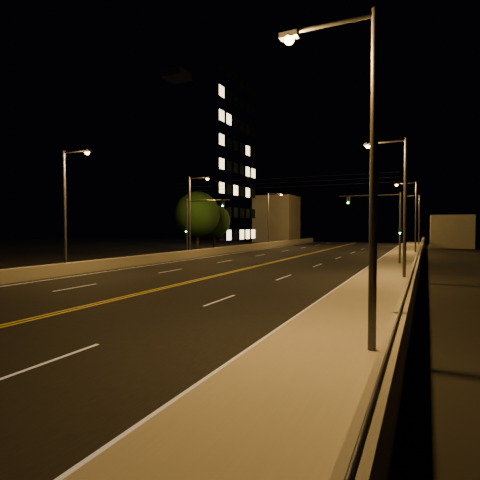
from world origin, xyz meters
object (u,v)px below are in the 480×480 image
at_px(traffic_signal_right, 388,220).
at_px(streetlight_4, 68,203).
at_px(building_tower, 177,163).
at_px(tree_0, 197,214).
at_px(streetlight_2, 413,212).
at_px(streetlight_6, 270,216).
at_px(streetlight_3, 417,216).
at_px(tree_1, 214,221).
at_px(traffic_signal_left, 195,221).
at_px(streetlight_5, 192,211).
at_px(streetlight_0, 362,160).
at_px(streetlight_1, 400,199).

bearing_deg(traffic_signal_right, streetlight_4, -142.53).
bearing_deg(streetlight_4, building_tower, 113.62).
height_order(traffic_signal_right, tree_0, tree_0).
xyz_separation_m(streetlight_2, streetlight_6, (-21.42, 8.27, 0.00)).
relative_size(building_tower, tree_0, 3.84).
bearing_deg(streetlight_3, streetlight_4, -111.93).
bearing_deg(streetlight_4, streetlight_2, 55.98).
relative_size(streetlight_2, tree_1, 1.33).
bearing_deg(traffic_signal_right, traffic_signal_left, 180.00).
xyz_separation_m(streetlight_5, building_tower, (-17.03, 22.50, 9.48)).
relative_size(streetlight_5, streetlight_6, 1.00).
xyz_separation_m(streetlight_6, tree_1, (-5.60, -8.41, -0.94)).
distance_m(streetlight_0, streetlight_6, 54.44).
relative_size(streetlight_2, tree_0, 1.11).
bearing_deg(streetlight_4, streetlight_1, 14.92).
xyz_separation_m(streetlight_2, tree_0, (-25.44, -7.54, -0.10)).
height_order(streetlight_2, traffic_signal_left, streetlight_2).
bearing_deg(streetlight_0, streetlight_6, 113.17).
bearing_deg(streetlight_2, building_tower, 169.37).
xyz_separation_m(streetlight_0, traffic_signal_right, (-1.50, 25.31, -1.13)).
relative_size(streetlight_1, streetlight_4, 1.00).
distance_m(streetlight_1, traffic_signal_left, 22.49).
height_order(streetlight_0, building_tower, building_tower).
xyz_separation_m(streetlight_2, traffic_signal_left, (-20.32, -16.46, -1.13)).
bearing_deg(streetlight_0, streetlight_1, 90.00).
height_order(streetlight_2, tree_0, streetlight_2).
bearing_deg(streetlight_2, traffic_signal_left, -140.99).
bearing_deg(traffic_signal_left, traffic_signal_right, 0.00).
bearing_deg(streetlight_1, traffic_signal_right, 98.90).
bearing_deg(streetlight_5, traffic_signal_left, -47.06).
xyz_separation_m(streetlight_1, tree_0, (-25.44, 18.49, -0.10)).
xyz_separation_m(streetlight_1, traffic_signal_right, (-1.50, 9.56, -1.13)).
xyz_separation_m(streetlight_4, streetlight_5, (0.00, 16.45, 0.00)).
bearing_deg(streetlight_3, streetlight_1, -90.00).
bearing_deg(tree_0, streetlight_3, 48.74).
relative_size(streetlight_0, streetlight_1, 1.00).
xyz_separation_m(streetlight_2, streetlight_4, (-21.42, -31.74, 0.00)).
height_order(traffic_signal_right, building_tower, building_tower).
bearing_deg(streetlight_4, streetlight_3, 68.07).
height_order(streetlight_6, tree_0, streetlight_6).
distance_m(streetlight_2, streetlight_4, 38.29).
bearing_deg(traffic_signal_right, building_tower, 147.34).
distance_m(traffic_signal_left, tree_1, 17.65).
bearing_deg(building_tower, tree_0, -48.60).
height_order(traffic_signal_right, traffic_signal_left, same).
xyz_separation_m(traffic_signal_right, tree_1, (-25.52, 16.33, 0.19)).
distance_m(streetlight_0, streetlight_5, 34.07).
height_order(streetlight_2, streetlight_6, same).
distance_m(streetlight_5, tree_0, 8.73).
relative_size(streetlight_0, traffic_signal_left, 1.40).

